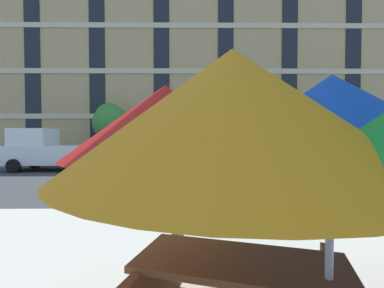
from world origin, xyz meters
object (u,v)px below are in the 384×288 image
(pickup_white, at_px, (51,151))
(patio_umbrella, at_px, (331,121))
(sedan_red, at_px, (277,152))
(street_tree_left, at_px, (111,122))
(street_tree_middle, at_px, (254,118))
(sedan_white, at_px, (167,152))

(pickup_white, distance_m, patio_umbrella, 15.23)
(pickup_white, bearing_deg, sedan_red, -0.00)
(patio_umbrella, bearing_deg, street_tree_left, 110.84)
(pickup_white, relative_size, street_tree_middle, 1.20)
(sedan_red, distance_m, patio_umbrella, 13.24)
(street_tree_middle, height_order, patio_umbrella, street_tree_middle)
(pickup_white, xyz_separation_m, sedan_red, (11.96, -0.00, -0.08))
(sedan_white, bearing_deg, patio_umbrella, -79.91)
(pickup_white, xyz_separation_m, street_tree_middle, (11.33, 2.82, 1.91))
(street_tree_left, height_order, patio_umbrella, street_tree_left)
(street_tree_left, xyz_separation_m, patio_umbrella, (6.19, -16.26, -0.76))
(street_tree_middle, bearing_deg, pickup_white, -166.03)
(sedan_red, relative_size, patio_umbrella, 1.12)
(pickup_white, distance_m, street_tree_middle, 11.83)
(pickup_white, xyz_separation_m, patio_umbrella, (8.35, -12.70, 0.92))
(patio_umbrella, bearing_deg, pickup_white, 123.34)
(sedan_white, height_order, street_tree_middle, street_tree_middle)
(pickup_white, height_order, street_tree_middle, street_tree_middle)
(pickup_white, height_order, sedan_red, pickup_white)
(sedan_white, relative_size, sedan_red, 1.00)
(street_tree_left, bearing_deg, patio_umbrella, -69.16)
(street_tree_left, height_order, street_tree_middle, street_tree_middle)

